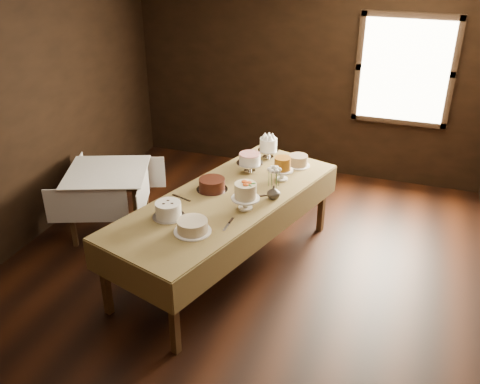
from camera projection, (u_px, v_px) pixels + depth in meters
name	position (u px, v px, depth m)	size (l,w,h in m)	color
floor	(234.00, 282.00, 5.50)	(5.00, 6.00, 0.01)	black
wall_back	(306.00, 76.00, 7.38)	(5.00, 0.02, 2.80)	black
wall_left	(10.00, 127.00, 5.59)	(0.02, 6.00, 2.80)	black
window	(404.00, 71.00, 6.86)	(1.10, 0.05, 1.30)	#FFEABF
display_table	(226.00, 203.00, 5.39)	(1.83, 2.92, 0.85)	#3D2917
side_table	(107.00, 178.00, 6.14)	(1.17, 1.17, 0.77)	#3D2917
cake_meringue	(268.00, 149.00, 6.19)	(0.24, 0.24, 0.26)	silver
cake_speckled	(298.00, 161.00, 6.02)	(0.27, 0.27, 0.13)	white
cake_lattice	(250.00, 164.00, 5.85)	(0.29, 0.29, 0.22)	silver
cake_caramel	(282.00, 170.00, 5.67)	(0.23, 0.23, 0.27)	white
cake_chocolate	(212.00, 185.00, 5.47)	(0.37, 0.37, 0.13)	silver
cake_flowers	(245.00, 198.00, 5.09)	(0.28, 0.28, 0.28)	white
cake_swirl	(168.00, 210.00, 4.97)	(0.31, 0.31, 0.16)	silver
cake_cream	(192.00, 227.00, 4.74)	(0.38, 0.38, 0.12)	white
cake_server_b	(226.00, 227.00, 4.84)	(0.24, 0.03, 0.01)	silver
cake_server_c	(241.00, 183.00, 5.65)	(0.24, 0.03, 0.01)	silver
cake_server_d	(272.00, 195.00, 5.40)	(0.24, 0.03, 0.01)	silver
cake_server_e	(185.00, 199.00, 5.32)	(0.24, 0.03, 0.01)	silver
flower_vase	(273.00, 192.00, 5.30)	(0.14, 0.14, 0.14)	#2D2823
flower_bouquet	(274.00, 175.00, 5.22)	(0.14, 0.14, 0.20)	white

